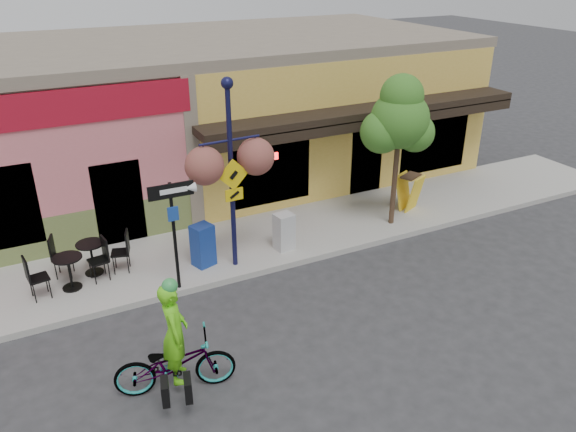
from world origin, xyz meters
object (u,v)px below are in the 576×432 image
object	(u,v)px
building	(183,111)
newspaper_box_blue	(203,245)
lamp_post	(231,177)
cyclist_rider	(176,345)
street_tree	(397,151)
bicycle	(175,364)
one_way_sign	(175,237)
newspaper_box_grey	(284,232)

from	to	relation	value
building	newspaper_box_blue	xyz separation A→B (m)	(-1.55, -6.14, -1.58)
lamp_post	cyclist_rider	bearing A→B (deg)	-128.54
newspaper_box_blue	street_tree	distance (m)	5.57
bicycle	one_way_sign	size ratio (longest dim) A/B	0.83
street_tree	lamp_post	bearing A→B (deg)	-177.90
building	cyclist_rider	xyz separation A→B (m)	(-3.27, -9.78, -1.32)
one_way_sign	street_tree	distance (m)	6.25
street_tree	bicycle	bearing A→B (deg)	-153.88
building	bicycle	size ratio (longest dim) A/B	8.82
bicycle	street_tree	xyz separation A→B (m)	(7.12, 3.49, 1.66)
bicycle	newspaper_box_grey	bearing A→B (deg)	-33.67
bicycle	cyclist_rider	bearing A→B (deg)	-76.07
building	newspaper_box_blue	distance (m)	6.53
cyclist_rider	one_way_sign	xyz separation A→B (m)	(0.89, 2.93, 0.47)
bicycle	lamp_post	size ratio (longest dim) A/B	0.46
lamp_post	newspaper_box_blue	xyz separation A→B (m)	(-0.67, 0.32, -1.71)
one_way_sign	newspaper_box_blue	xyz separation A→B (m)	(0.83, 0.71, -0.73)
cyclist_rider	lamp_post	world-z (taller)	lamp_post
bicycle	lamp_post	bearing A→B (deg)	-22.35
bicycle	street_tree	world-z (taller)	street_tree
newspaper_box_blue	street_tree	size ratio (longest dim) A/B	0.25
bicycle	newspaper_box_grey	xyz separation A→B (m)	(3.82, 3.49, 0.08)
building	newspaper_box_grey	distance (m)	6.52
newspaper_box_grey	street_tree	distance (m)	3.65
one_way_sign	bicycle	bearing A→B (deg)	-107.07
bicycle	building	bearing A→B (deg)	-4.81
lamp_post	street_tree	size ratio (longest dim) A/B	1.08
newspaper_box_grey	cyclist_rider	bearing A→B (deg)	-144.41
cyclist_rider	lamp_post	distance (m)	4.33
building	cyclist_rider	size ratio (longest dim) A/B	9.80
bicycle	lamp_post	distance (m)	4.50
building	newspaper_box_blue	size ratio (longest dim) A/B	17.65
lamp_post	street_tree	bearing A→B (deg)	-0.72
one_way_sign	newspaper_box_grey	xyz separation A→B (m)	(2.88, 0.56, -0.78)
newspaper_box_grey	one_way_sign	bearing A→B (deg)	-176.20
building	bicycle	world-z (taller)	building
one_way_sign	street_tree	size ratio (longest dim) A/B	0.61
cyclist_rider	newspaper_box_grey	distance (m)	5.15
one_way_sign	newspaper_box_blue	world-z (taller)	one_way_sign
bicycle	newspaper_box_grey	distance (m)	5.18
cyclist_rider	newspaper_box_blue	xyz separation A→B (m)	(1.72, 3.64, -0.26)
lamp_post	newspaper_box_blue	world-z (taller)	lamp_post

